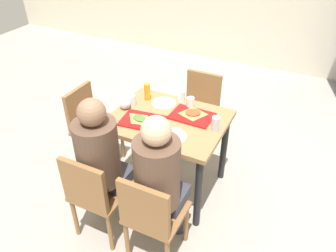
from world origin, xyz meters
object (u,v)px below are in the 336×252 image
at_px(tray_red_near, 143,121).
at_px(pizza_slice_a, 139,118).
at_px(plastic_cup_b, 152,135).
at_px(plastic_cup_c, 132,100).
at_px(soda_can, 216,124).
at_px(condiment_bottle, 147,92).
at_px(plastic_cup_a, 181,96).
at_px(person_in_red, 101,157).
at_px(pizza_slice_b, 193,113).
at_px(foil_bundle, 125,104).
at_px(chair_near_left, 94,192).
at_px(chair_far_side, 200,106).
at_px(chair_left_end, 90,122).
at_px(person_in_brown_jacket, 160,177).
at_px(paper_plate_near_edge, 173,136).
at_px(paper_plate_center, 164,103).
at_px(main_table, 168,130).
at_px(chair_near_right, 151,214).
at_px(tray_red_far, 192,116).
at_px(plastic_cup_d, 190,103).

bearing_deg(tray_red_near, pizza_slice_a, -176.41).
relative_size(plastic_cup_b, plastic_cup_c, 1.00).
bearing_deg(soda_can, condiment_bottle, 165.19).
bearing_deg(tray_red_near, plastic_cup_a, 72.51).
height_order(person_in_red, plastic_cup_c, person_in_red).
relative_size(pizza_slice_b, foil_bundle, 2.39).
height_order(chair_near_left, soda_can, soda_can).
bearing_deg(chair_far_side, chair_left_end, -138.53).
height_order(person_in_brown_jacket, tray_red_near, person_in_brown_jacket).
relative_size(paper_plate_near_edge, pizza_slice_b, 0.92).
bearing_deg(pizza_slice_b, chair_left_end, -172.27).
distance_m(chair_near_left, chair_left_end, 1.00).
distance_m(chair_far_side, paper_plate_center, 0.65).
relative_size(chair_near_left, paper_plate_center, 3.78).
distance_m(pizza_slice_a, foil_bundle, 0.25).
bearing_deg(plastic_cup_c, tray_red_near, -41.39).
height_order(chair_near_left, chair_left_end, same).
bearing_deg(main_table, chair_near_right, -72.39).
bearing_deg(condiment_bottle, chair_far_side, 60.28).
relative_size(main_table, tray_red_near, 2.73).
bearing_deg(plastic_cup_b, main_table, 94.24).
height_order(chair_far_side, person_in_red, person_in_red).
bearing_deg(plastic_cup_a, person_in_brown_jacket, -74.36).
relative_size(tray_red_near, paper_plate_near_edge, 1.64).
relative_size(chair_near_left, condiment_bottle, 5.19).
bearing_deg(soda_can, paper_plate_center, 160.97).
relative_size(tray_red_far, paper_plate_center, 1.64).
distance_m(paper_plate_near_edge, plastic_cup_b, 0.18).
xyz_separation_m(main_table, plastic_cup_c, (-0.39, 0.06, 0.17)).
height_order(paper_plate_near_edge, plastic_cup_b, plastic_cup_b).
bearing_deg(pizza_slice_b, tray_red_near, -140.97).
relative_size(chair_near_left, person_in_red, 0.67).
xyz_separation_m(chair_near_left, person_in_red, (0.00, 0.14, 0.25)).
bearing_deg(soda_can, plastic_cup_d, 143.79).
xyz_separation_m(main_table, plastic_cup_a, (-0.02, 0.33, 0.17)).
bearing_deg(plastic_cup_a, paper_plate_near_edge, -72.51).
height_order(main_table, pizza_slice_a, pizza_slice_a).
bearing_deg(main_table, tray_red_near, -141.58).
xyz_separation_m(chair_left_end, foil_bundle, (0.46, -0.02, 0.34)).
relative_size(chair_near_right, foil_bundle, 8.31).
bearing_deg(person_in_red, plastic_cup_a, 77.10).
bearing_deg(condiment_bottle, pizza_slice_b, -8.37).
relative_size(person_in_brown_jacket, pizza_slice_a, 5.47).
bearing_deg(chair_left_end, soda_can, 0.86).
xyz_separation_m(plastic_cup_a, soda_can, (0.44, -0.31, 0.01)).
relative_size(person_in_red, plastic_cup_b, 12.41).
relative_size(chair_left_end, foil_bundle, 8.31).
bearing_deg(plastic_cup_c, person_in_brown_jacket, -47.31).
bearing_deg(plastic_cup_d, pizza_slice_b, -56.57).
height_order(pizza_slice_a, plastic_cup_c, plastic_cup_c).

